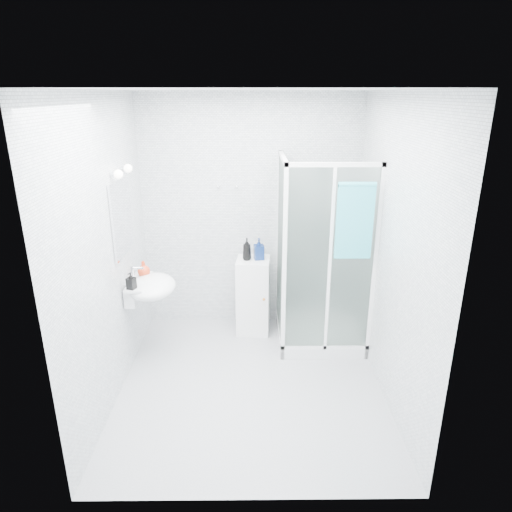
{
  "coord_description": "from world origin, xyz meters",
  "views": [
    {
      "loc": [
        0.01,
        -3.63,
        2.58
      ],
      "look_at": [
        0.05,
        0.35,
        1.15
      ],
      "focal_mm": 32.0,
      "sensor_mm": 36.0,
      "label": 1
    }
  ],
  "objects_px": {
    "hand_towel": "(355,219)",
    "soap_dispenser_orange": "(144,269)",
    "wall_basin": "(150,287)",
    "shampoo_bottle_b": "(259,249)",
    "soap_dispenser_black": "(131,281)",
    "shower_enclosure": "(314,305)",
    "storage_cabinet": "(253,296)",
    "shampoo_bottle_a": "(247,249)"
  },
  "relations": [
    {
      "from": "hand_towel",
      "to": "soap_dispenser_orange",
      "type": "xyz_separation_m",
      "value": [
        -2.0,
        0.2,
        -0.55
      ]
    },
    {
      "from": "wall_basin",
      "to": "soap_dispenser_orange",
      "type": "bearing_deg",
      "value": 121.53
    },
    {
      "from": "shampoo_bottle_b",
      "to": "soap_dispenser_black",
      "type": "bearing_deg",
      "value": -146.74
    },
    {
      "from": "shower_enclosure",
      "to": "storage_cabinet",
      "type": "xyz_separation_m",
      "value": [
        -0.64,
        0.26,
        -0.01
      ]
    },
    {
      "from": "storage_cabinet",
      "to": "shampoo_bottle_a",
      "type": "distance_m",
      "value": 0.56
    },
    {
      "from": "soap_dispenser_orange",
      "to": "wall_basin",
      "type": "bearing_deg",
      "value": -58.47
    },
    {
      "from": "shower_enclosure",
      "to": "wall_basin",
      "type": "xyz_separation_m",
      "value": [
        -1.66,
        -0.32,
        0.35
      ]
    },
    {
      "from": "wall_basin",
      "to": "soap_dispenser_orange",
      "type": "xyz_separation_m",
      "value": [
        -0.07,
        0.12,
        0.15
      ]
    },
    {
      "from": "storage_cabinet",
      "to": "shampoo_bottle_a",
      "type": "bearing_deg",
      "value": -171.15
    },
    {
      "from": "shampoo_bottle_a",
      "to": "soap_dispenser_orange",
      "type": "distance_m",
      "value": 1.11
    },
    {
      "from": "shampoo_bottle_a",
      "to": "wall_basin",
      "type": "bearing_deg",
      "value": -148.87
    },
    {
      "from": "shampoo_bottle_b",
      "to": "shower_enclosure",
      "type": "bearing_deg",
      "value": -25.39
    },
    {
      "from": "shower_enclosure",
      "to": "soap_dispenser_black",
      "type": "relative_size",
      "value": 12.41
    },
    {
      "from": "storage_cabinet",
      "to": "shampoo_bottle_b",
      "type": "relative_size",
      "value": 3.69
    },
    {
      "from": "shower_enclosure",
      "to": "hand_towel",
      "type": "distance_m",
      "value": 1.16
    },
    {
      "from": "storage_cabinet",
      "to": "hand_towel",
      "type": "xyz_separation_m",
      "value": [
        0.92,
        -0.66,
        1.06
      ]
    },
    {
      "from": "storage_cabinet",
      "to": "shampoo_bottle_b",
      "type": "distance_m",
      "value": 0.55
    },
    {
      "from": "wall_basin",
      "to": "shower_enclosure",
      "type": "bearing_deg",
      "value": 10.81
    },
    {
      "from": "wall_basin",
      "to": "soap_dispenser_orange",
      "type": "relative_size",
      "value": 3.52
    },
    {
      "from": "hand_towel",
      "to": "soap_dispenser_black",
      "type": "height_order",
      "value": "hand_towel"
    },
    {
      "from": "soap_dispenser_orange",
      "to": "shower_enclosure",
      "type": "bearing_deg",
      "value": 6.63
    },
    {
      "from": "shampoo_bottle_b",
      "to": "hand_towel",
      "type": "bearing_deg",
      "value": -38.25
    },
    {
      "from": "wall_basin",
      "to": "shampoo_bottle_a",
      "type": "distance_m",
      "value": 1.12
    },
    {
      "from": "shower_enclosure",
      "to": "shampoo_bottle_b",
      "type": "relative_size",
      "value": 8.51
    },
    {
      "from": "hand_towel",
      "to": "shampoo_bottle_b",
      "type": "bearing_deg",
      "value": 141.75
    },
    {
      "from": "hand_towel",
      "to": "shampoo_bottle_b",
      "type": "relative_size",
      "value": 3.04
    },
    {
      "from": "soap_dispenser_orange",
      "to": "soap_dispenser_black",
      "type": "height_order",
      "value": "soap_dispenser_black"
    },
    {
      "from": "wall_basin",
      "to": "hand_towel",
      "type": "xyz_separation_m",
      "value": [
        1.93,
        -0.09,
        0.7
      ]
    },
    {
      "from": "shower_enclosure",
      "to": "shampoo_bottle_b",
      "type": "xyz_separation_m",
      "value": [
        -0.58,
        0.28,
        0.54
      ]
    },
    {
      "from": "soap_dispenser_orange",
      "to": "shampoo_bottle_a",
      "type": "bearing_deg",
      "value": 24.13
    },
    {
      "from": "shower_enclosure",
      "to": "shampoo_bottle_b",
      "type": "bearing_deg",
      "value": 154.61
    },
    {
      "from": "wall_basin",
      "to": "hand_towel",
      "type": "relative_size",
      "value": 0.78
    },
    {
      "from": "hand_towel",
      "to": "shower_enclosure",
      "type": "bearing_deg",
      "value": 124.68
    },
    {
      "from": "shampoo_bottle_a",
      "to": "storage_cabinet",
      "type": "bearing_deg",
      "value": 4.16
    },
    {
      "from": "wall_basin",
      "to": "storage_cabinet",
      "type": "distance_m",
      "value": 1.22
    },
    {
      "from": "storage_cabinet",
      "to": "shampoo_bottle_a",
      "type": "height_order",
      "value": "shampoo_bottle_a"
    },
    {
      "from": "hand_towel",
      "to": "shampoo_bottle_b",
      "type": "height_order",
      "value": "hand_towel"
    },
    {
      "from": "soap_dispenser_orange",
      "to": "hand_towel",
      "type": "bearing_deg",
      "value": -5.72
    },
    {
      "from": "storage_cabinet",
      "to": "soap_dispenser_black",
      "type": "distance_m",
      "value": 1.46
    },
    {
      "from": "wall_basin",
      "to": "shampoo_bottle_b",
      "type": "bearing_deg",
      "value": 28.87
    },
    {
      "from": "shower_enclosure",
      "to": "wall_basin",
      "type": "height_order",
      "value": "shower_enclosure"
    },
    {
      "from": "storage_cabinet",
      "to": "shampoo_bottle_a",
      "type": "xyz_separation_m",
      "value": [
        -0.07,
        -0.0,
        0.56
      ]
    }
  ]
}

